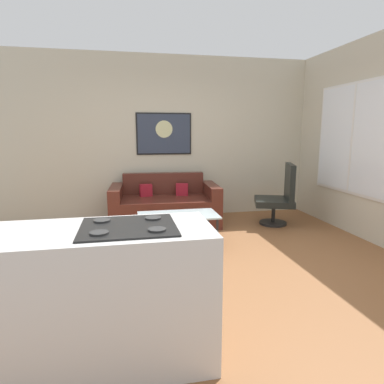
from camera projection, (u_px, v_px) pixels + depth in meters
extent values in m
cube|color=brown|center=(192.00, 269.00, 3.78)|extent=(6.40, 6.40, 0.04)
cube|color=beige|center=(165.00, 138.00, 5.86)|extent=(6.40, 0.05, 2.80)
cube|color=#4E2118|center=(165.00, 211.00, 5.48)|extent=(1.42, 0.99, 0.45)
cube|color=#4E2118|center=(163.00, 183.00, 5.77)|extent=(1.38, 0.24, 0.36)
cube|color=#4E2118|center=(116.00, 207.00, 5.35)|extent=(0.23, 0.92, 0.65)
cube|color=#4E2118|center=(211.00, 204.00, 5.57)|extent=(0.23, 0.92, 0.65)
cube|color=maroon|center=(146.00, 190.00, 5.54)|extent=(0.21, 0.13, 0.20)
cube|color=maroon|center=(182.00, 189.00, 5.62)|extent=(0.22, 0.14, 0.20)
cube|color=silver|center=(178.00, 215.00, 4.32)|extent=(1.03, 0.55, 0.02)
cylinder|color=#232326|center=(144.00, 240.00, 4.05)|extent=(0.03, 0.03, 0.44)
cylinder|color=#232326|center=(217.00, 235.00, 4.23)|extent=(0.03, 0.03, 0.44)
cylinder|color=#232326|center=(142.00, 229.00, 4.49)|extent=(0.03, 0.03, 0.44)
cylinder|color=#232326|center=(208.00, 225.00, 4.67)|extent=(0.03, 0.03, 0.44)
cylinder|color=black|center=(273.00, 223.00, 5.53)|extent=(0.44, 0.44, 0.04)
cylinder|color=black|center=(273.00, 211.00, 5.50)|extent=(0.06, 0.06, 0.35)
cube|color=black|center=(274.00, 202.00, 5.47)|extent=(0.78, 0.79, 0.10)
cube|color=black|center=(290.00, 182.00, 5.37)|extent=(0.28, 0.62, 0.57)
cube|color=silver|center=(83.00, 298.00, 2.15)|extent=(1.67, 0.65, 0.91)
cube|color=black|center=(128.00, 227.00, 2.13)|extent=(0.60, 0.52, 0.01)
cylinder|color=#2D2D2D|center=(99.00, 233.00, 1.96)|extent=(0.11, 0.11, 0.01)
cylinder|color=#2D2D2D|center=(157.00, 230.00, 2.02)|extent=(0.11, 0.11, 0.01)
cylinder|color=#2D2D2D|center=(102.00, 221.00, 2.23)|extent=(0.11, 0.11, 0.01)
cylinder|color=#2D2D2D|center=(153.00, 218.00, 2.29)|extent=(0.11, 0.11, 0.01)
cube|color=black|center=(164.00, 134.00, 5.81)|extent=(0.96, 0.01, 0.72)
cube|color=#2F384A|center=(164.00, 134.00, 5.80)|extent=(0.91, 0.02, 0.67)
cylinder|color=beige|center=(164.00, 129.00, 5.78)|extent=(0.29, 0.01, 0.29)
cube|color=silver|center=(353.00, 139.00, 4.90)|extent=(0.02, 1.66, 1.62)
cube|color=white|center=(352.00, 139.00, 4.89)|extent=(0.01, 1.58, 1.54)
cube|color=silver|center=(352.00, 139.00, 4.89)|extent=(0.01, 0.04, 1.54)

